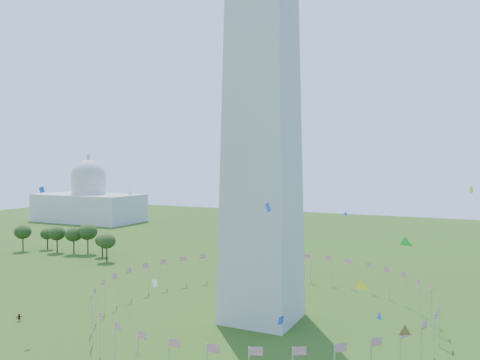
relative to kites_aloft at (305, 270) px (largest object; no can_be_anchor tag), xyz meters
The scene contains 4 objects.
flag_ring 33.40m from the kites_aloft, 127.78° to the left, with size 80.24×80.24×9.00m.
capitol_building 251.08m from the kites_aloft, 142.22° to the left, with size 70.00×35.00×46.00m, color beige, non-canonical shape.
kites_aloft is the anchor object (origin of this frame).
tree_line_west 140.42m from the kites_aloft, 152.42° to the left, with size 55.42×16.25×12.57m.
Camera 1 is at (44.30, -54.43, 38.16)m, focal length 35.00 mm.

